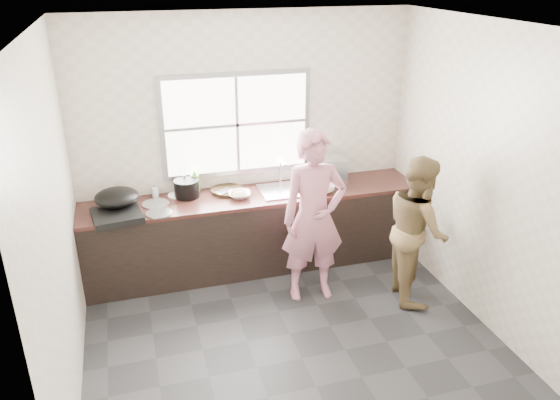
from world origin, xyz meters
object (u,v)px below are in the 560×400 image
object	(u,v)px
black_pot	(187,189)
wok	(117,197)
glass_jar	(155,192)
pot_lid_right	(156,204)
dish_rack	(327,171)
cutting_board	(227,191)
bowl_mince	(239,195)
bowl_crabs	(324,189)
bowl_held	(321,188)
plate_food	(177,195)
woman	(314,223)
pot_lid_left	(159,213)
bottle_brown_short	(181,191)
bottle_brown_tall	(185,185)
person_side	(417,229)
bottle_green	(195,180)
burner	(117,215)

from	to	relation	value
black_pot	wok	distance (m)	0.72
black_pot	glass_jar	size ratio (longest dim) A/B	2.66
pot_lid_right	dish_rack	bearing A→B (deg)	1.26
cutting_board	bowl_mince	bearing A→B (deg)	-61.16
bowl_crabs	black_pot	size ratio (longest dim) A/B	0.79
glass_jar	pot_lid_right	distance (m)	0.21
bowl_held	wok	size ratio (longest dim) A/B	0.47
pot_lid_right	glass_jar	bearing A→B (deg)	85.16
wok	plate_food	bearing A→B (deg)	18.54
cutting_board	wok	bearing A→B (deg)	-172.20
black_pot	plate_food	xyz separation A→B (m)	(-0.10, 0.05, -0.08)
plate_food	dish_rack	size ratio (longest dim) A/B	0.48
woman	bowl_crabs	size ratio (longest dim) A/B	7.98
bowl_crabs	pot_lid_left	distance (m)	1.75
bowl_held	bottle_brown_short	bearing A→B (deg)	171.73
cutting_board	bottle_brown_short	bearing A→B (deg)	-176.92
bottle_brown_short	black_pot	bearing A→B (deg)	17.91
bottle_brown_tall	glass_jar	xyz separation A→B (m)	(-0.31, 0.00, -0.05)
pot_lid_left	bottle_brown_tall	bearing A→B (deg)	54.27
bottle_brown_tall	cutting_board	bearing A→B (deg)	-11.71
person_side	bowl_held	distance (m)	1.13
plate_food	woman	bearing A→B (deg)	-37.24
bowl_mince	dish_rack	bearing A→B (deg)	5.75
black_pot	bottle_green	size ratio (longest dim) A/B	0.94
woman	bowl_mince	xyz separation A→B (m)	(-0.58, 0.69, 0.08)
dish_rack	pot_lid_left	bearing A→B (deg)	-160.94
bowl_mince	bottle_brown_short	bearing A→B (deg)	165.80
bowl_mince	burner	bearing A→B (deg)	-171.93
pot_lid_right	bottle_brown_tall	bearing A→B (deg)	31.77
woman	pot_lid_right	bearing A→B (deg)	156.15
cutting_board	burner	world-z (taller)	burner
dish_rack	bowl_crabs	bearing A→B (deg)	-108.78
burner	wok	distance (m)	0.22
bowl_held	black_pot	world-z (taller)	black_pot
black_pot	dish_rack	distance (m)	1.54
bottle_brown_tall	burner	bearing A→B (deg)	-148.16
bottle_green	pot_lid_right	world-z (taller)	bottle_green
cutting_board	plate_food	distance (m)	0.53
person_side	pot_lid_left	bearing A→B (deg)	83.69
cutting_board	plate_food	xyz separation A→B (m)	(-0.53, 0.05, -0.01)
bottle_brown_tall	bottle_brown_short	xyz separation A→B (m)	(-0.06, -0.12, -0.02)
bottle_brown_short	burner	xyz separation A→B (m)	(-0.65, -0.32, -0.04)
burner	pot_lid_left	world-z (taller)	burner
cutting_board	pot_lid_right	size ratio (longest dim) A/B	1.28
bowl_mince	glass_jar	world-z (taller)	glass_jar
burner	dish_rack	xyz separation A→B (m)	(2.25, 0.28, 0.12)
black_pot	plate_food	size ratio (longest dim) A/B	1.34
cutting_board	bowl_crabs	distance (m)	1.03
person_side	pot_lid_right	size ratio (longest dim) A/B	5.40
glass_jar	wok	bearing A→B (deg)	-147.54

